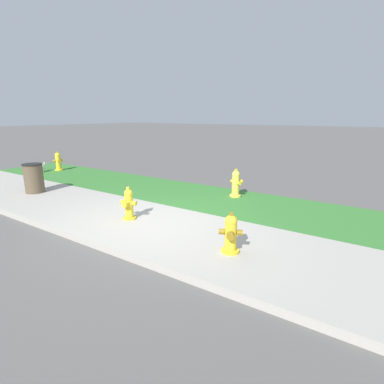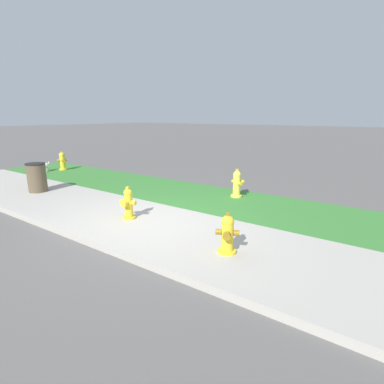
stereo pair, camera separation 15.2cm
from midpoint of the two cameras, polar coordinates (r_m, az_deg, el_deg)
ground_plane at (r=6.01m, az=-7.39°, el=-6.13°), size 120.00×120.00×0.00m
sidewalk_pavement at (r=6.01m, az=-7.39°, el=-6.09°), size 18.00×2.36×0.01m
grass_verge at (r=7.83m, az=4.39°, el=-1.14°), size 18.00×2.38×0.01m
street_curb at (r=5.21m, az=-16.92°, el=-9.29°), size 18.00×0.16×0.12m
fire_hydrant_by_grass_verge at (r=4.70m, az=7.69°, el=-7.99°), size 0.37×0.34×0.67m
fire_hydrant_mid_block at (r=12.82m, az=-23.13°, el=5.46°), size 0.36×0.38×0.74m
fire_hydrant_near_corner at (r=7.94m, az=9.09°, el=1.57°), size 0.37×0.35×0.74m
fire_hydrant_across_street at (r=6.28m, az=-11.40°, el=-2.23°), size 0.36×0.33×0.69m
small_white_dog at (r=12.75m, az=-25.86°, el=4.52°), size 0.37×0.50×0.40m
trash_bin at (r=9.39m, az=-27.03°, el=2.47°), size 0.52×0.52×0.81m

